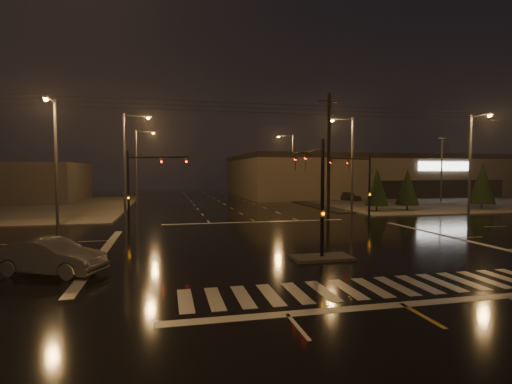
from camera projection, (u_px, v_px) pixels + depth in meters
ground at (296, 245)px, 23.91m from camera, size 140.00×140.00×0.00m
sidewalk_ne at (423, 200)px, 59.75m from camera, size 36.00×36.00×0.12m
median_island at (322, 258)px, 20.01m from camera, size 3.00×1.60×0.15m
crosswalk at (372, 287)px, 15.14m from camera, size 15.00×2.60×0.01m
stop_bar_near at (403, 304)px, 13.20m from camera, size 16.00×0.50×0.01m
stop_bar_far at (256, 222)px, 34.62m from camera, size 16.00×0.50×0.01m
parking_lot at (461, 201)px, 58.91m from camera, size 50.00×24.00×0.08m
retail_building at (394, 174)px, 76.23m from camera, size 60.20×28.30×7.20m
signal_mast_median at (316, 184)px, 20.72m from camera, size 0.25×4.59×6.00m
signal_mast_ne at (361, 178)px, 35.68m from camera, size 4.84×1.86×6.00m
signal_mast_nw at (141, 179)px, 31.48m from camera, size 4.84×1.86×6.00m
streetlight_1 at (128, 157)px, 38.66m from camera, size 2.77×0.32×10.00m
streetlight_2 at (138, 161)px, 54.24m from camera, size 2.77×0.32×10.00m
streetlight_3 at (350, 158)px, 41.66m from camera, size 2.77×0.32×10.00m
streetlight_4 at (291, 162)px, 61.14m from camera, size 2.77×0.32×10.00m
streetlight_5 at (55, 153)px, 30.96m from camera, size 0.32×2.77×10.00m
streetlight_6 at (473, 157)px, 39.36m from camera, size 0.32×2.77×10.00m
utility_pole_1 at (329, 154)px, 38.99m from camera, size 2.20×0.32×12.00m
conifer_0 at (377, 187)px, 43.09m from camera, size 2.57×2.57×4.71m
conifer_1 at (407, 187)px, 43.90m from camera, size 2.54×2.54×4.66m
conifer_2 at (482, 184)px, 45.64m from camera, size 2.94×2.94×5.29m
car_parked at (348, 196)px, 58.80m from camera, size 3.19×4.48×1.42m
car_crossing at (50, 257)px, 17.01m from camera, size 4.93×3.38×1.54m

